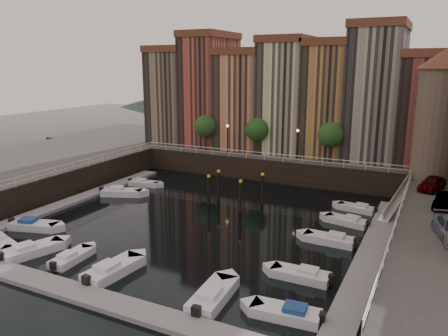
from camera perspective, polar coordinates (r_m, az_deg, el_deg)
The scene contains 28 objects.
ground at distance 44.43m, azimuth -2.36°, elevation -6.68°, with size 200.00×200.00×0.00m, color black.
quay_far at distance 67.13m, azimuth 8.36°, elevation 1.43°, with size 80.00×20.00×3.00m, color black.
quay_left at distance 60.86m, azimuth -27.16°, elevation -1.16°, with size 20.00×36.00×3.00m, color black.
dock_left at distance 53.05m, azimuth -18.47°, elevation -3.82°, with size 2.00×28.00×0.35m, color gray.
dock_right at distance 38.79m, azimuth 18.70°, elevation -10.21°, with size 2.00×28.00×0.35m, color gray.
dock_near at distance 31.88m, azimuth -17.81°, elevation -15.50°, with size 30.00×2.00×0.35m, color gray.
mountains at distance 147.87m, azimuth 19.53°, elevation 9.79°, with size 145.00×100.00×18.00m.
far_terrace at distance 62.50m, azimuth 10.85°, elevation 9.22°, with size 48.70×10.30×17.50m.
corner_tower at distance 51.27m, azimuth 26.26°, elevation 6.37°, with size 5.20×5.20×13.80m.
promenade_trees at distance 59.44m, azimuth 4.93°, elevation 4.97°, with size 21.20×3.20×5.20m.
street_lamps at distance 58.51m, azimuth 4.86°, elevation 4.15°, with size 10.36×0.36×4.18m.
railings at distance 47.47m, azimuth 0.43°, elevation -0.57°, with size 36.08×34.04×0.52m.
gangway at distance 48.49m, azimuth 21.76°, elevation -3.54°, with size 2.78×8.32×3.73m.
mooring_pilings at distance 48.33m, azimuth 1.12°, elevation -2.95°, with size 5.39×4.09×3.78m.
boat_left_1 at distance 45.44m, azimuth -23.63°, elevation -6.87°, with size 5.00×2.97×1.12m.
boat_left_3 at distance 53.52m, azimuth -13.30°, elevation -3.09°, with size 5.15×3.48×1.17m.
boat_left_4 at distance 57.16m, azimuth -10.45°, elevation -1.97°, with size 4.29×2.12×0.96m.
boat_right_0 at distance 28.50m, azimuth 8.26°, elevation -18.24°, with size 4.63×1.98×1.05m.
boat_right_1 at distance 33.09m, azimuth 10.12°, elevation -13.57°, with size 4.52×1.64×1.04m.
boat_right_2 at distance 39.67m, azimuth 13.73°, elevation -9.04°, with size 4.66×1.83×1.06m.
boat_right_3 at distance 44.56m, azimuth 15.82°, elevation -6.68°, with size 4.48×2.38×1.00m.
boat_right_4 at distance 48.72m, azimuth 17.01°, elevation -5.05°, with size 4.27×2.16×0.96m.
boat_near_0 at distance 39.67m, azimuth -23.85°, elevation -9.80°, with size 3.23×5.15×1.16m.
boat_near_1 at distance 37.30m, azimuth -19.30°, elevation -10.98°, with size 1.75×4.22×0.96m.
boat_near_2 at distance 34.21m, azimuth -14.34°, elevation -12.75°, with size 2.38×5.36×1.21m.
boat_near_3 at distance 29.90m, azimuth -1.51°, elevation -16.36°, with size 2.21×5.27×1.20m.
car_a at distance 47.79m, azimuth 25.52°, elevation -1.91°, with size 1.67×4.15×1.41m, color gray.
car_b at distance 42.34m, azimuth 26.93°, elevation -3.95°, with size 1.44×4.12×1.36m, color gray.
Camera 1 is at (20.21, -36.52, 15.23)m, focal length 35.00 mm.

